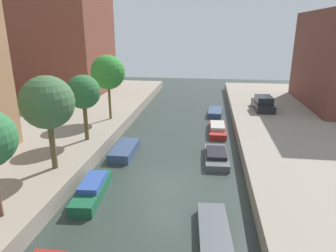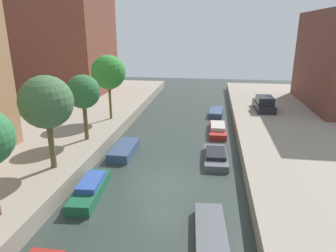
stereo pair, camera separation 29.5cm
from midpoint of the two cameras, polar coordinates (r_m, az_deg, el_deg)
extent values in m
plane|color=#2D3833|center=(18.81, -1.32, -10.82)|extent=(84.00, 84.00, 0.00)
cube|color=brown|center=(42.25, -19.74, 20.48)|extent=(10.00, 10.69, 21.46)
cylinder|color=brown|center=(19.23, -21.30, -3.28)|extent=(0.34, 0.34, 2.98)
sphere|color=#3C633B|center=(18.53, -22.17, 4.13)|extent=(3.05, 3.05, 3.05)
cylinder|color=brown|center=(23.50, -15.55, 0.78)|extent=(0.30, 0.30, 2.80)
sphere|color=#296334|center=(22.96, -16.01, 6.20)|extent=(2.48, 2.48, 2.48)
cylinder|color=brown|center=(28.55, -11.20, 4.51)|extent=(0.23, 0.23, 3.25)
sphere|color=#30812E|center=(28.07, -11.53, 9.88)|extent=(3.07, 3.07, 3.07)
cube|color=black|center=(33.09, 17.14, 3.64)|extent=(1.91, 4.17, 0.76)
cube|color=#1E2328|center=(32.63, 17.34, 4.76)|extent=(1.64, 2.31, 0.71)
cube|color=#195638|center=(17.94, -14.60, -11.83)|extent=(1.61, 4.37, 0.61)
cube|color=#2D4C9E|center=(17.92, -14.42, -10.17)|extent=(1.27, 2.43, 0.31)
cube|color=#33476B|center=(23.11, -8.51, -4.49)|extent=(1.55, 3.80, 0.65)
cube|color=#4C5156|center=(14.58, 8.04, -19.22)|extent=(1.66, 4.14, 0.52)
cube|color=#4C5156|center=(22.12, 8.67, -5.80)|extent=(1.77, 4.17, 0.46)
cube|color=black|center=(21.94, 8.71, -5.00)|extent=(1.46, 2.31, 0.25)
cube|color=maroon|center=(27.96, 8.96, -0.71)|extent=(1.50, 4.49, 0.50)
cube|color=#B2ADA3|center=(27.84, 8.99, 0.07)|extent=(1.26, 2.47, 0.30)
cube|color=#33476B|center=(33.80, 8.61, 2.60)|extent=(1.68, 3.67, 0.57)
camera|label=1|loc=(0.15, -90.33, -0.11)|focal=32.41mm
camera|label=2|loc=(0.15, 89.67, 0.11)|focal=32.41mm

